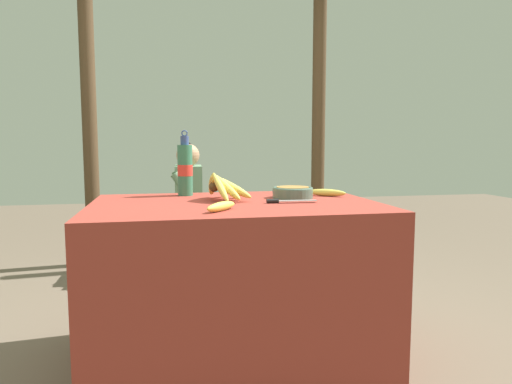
{
  "coord_description": "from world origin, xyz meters",
  "views": [
    {
      "loc": [
        -0.31,
        -2.06,
        1.02
      ],
      "look_at": [
        0.11,
        0.05,
        0.79
      ],
      "focal_mm": 32.0,
      "sensor_mm": 36.0,
      "label": 1
    }
  ],
  "objects": [
    {
      "name": "support_post_far",
      "position": [
        1.05,
        1.9,
        1.37
      ],
      "size": [
        0.12,
        0.12,
        2.73
      ],
      "color": "#4C3823",
      "rests_on": "ground_plane"
    },
    {
      "name": "support_post_near",
      "position": [
        -0.92,
        1.9,
        1.37
      ],
      "size": [
        0.12,
        0.12,
        2.73
      ],
      "color": "#4C3823",
      "rests_on": "ground_plane"
    },
    {
      "name": "banana_bunch_ripe",
      "position": [
        -0.05,
        0.08,
        0.82
      ],
      "size": [
        0.21,
        0.34,
        0.15
      ],
      "color": "#4C381E",
      "rests_on": "market_counter"
    },
    {
      "name": "loose_banana_front",
      "position": [
        -0.1,
        -0.26,
        0.77
      ],
      "size": [
        0.15,
        0.17,
        0.04
      ],
      "rotation": [
        0.0,
        0.0,
        0.87
      ],
      "color": "#E0C64C",
      "rests_on": "market_counter"
    },
    {
      "name": "ground_plane",
      "position": [
        0.0,
        0.0,
        0.0
      ],
      "size": [
        12.0,
        12.0,
        0.0
      ],
      "primitive_type": "plane",
      "color": "brown"
    },
    {
      "name": "banana_bunch_green",
      "position": [
        0.55,
        1.5,
        0.47
      ],
      "size": [
        0.18,
        0.32,
        0.14
      ],
      "color": "#4C381E",
      "rests_on": "wooden_bench"
    },
    {
      "name": "seated_vendor",
      "position": [
        -0.19,
        1.47,
        0.59
      ],
      "size": [
        0.41,
        0.39,
        1.03
      ],
      "rotation": [
        0.0,
        0.0,
        3.11
      ],
      "color": "#564C60",
      "rests_on": "ground_plane"
    },
    {
      "name": "wooden_bench",
      "position": [
        0.07,
        1.5,
        0.34
      ],
      "size": [
        1.62,
        0.32,
        0.4
      ],
      "color": "brown",
      "rests_on": "ground_plane"
    },
    {
      "name": "knife",
      "position": [
        0.22,
        -0.07,
        0.76
      ],
      "size": [
        0.23,
        0.04,
        0.02
      ],
      "rotation": [
        0.0,
        0.0,
        -0.06
      ],
      "color": "#BCBCC1",
      "rests_on": "market_counter"
    },
    {
      "name": "serving_bowl",
      "position": [
        0.31,
        0.11,
        0.78
      ],
      "size": [
        0.2,
        0.2,
        0.06
      ],
      "color": "#4C6B5B",
      "rests_on": "market_counter"
    },
    {
      "name": "water_bottle",
      "position": [
        -0.21,
        0.32,
        0.89
      ],
      "size": [
        0.08,
        0.08,
        0.34
      ],
      "color": "#337556",
      "rests_on": "market_counter"
    },
    {
      "name": "loose_banana_side",
      "position": [
        0.5,
        0.15,
        0.77
      ],
      "size": [
        0.18,
        0.15,
        0.04
      ],
      "rotation": [
        0.0,
        0.0,
        -0.64
      ],
      "color": "#E0C64C",
      "rests_on": "market_counter"
    },
    {
      "name": "market_counter",
      "position": [
        0.0,
        0.0,
        0.37
      ],
      "size": [
        1.3,
        0.89,
        0.75
      ],
      "color": "maroon",
      "rests_on": "ground_plane"
    }
  ]
}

